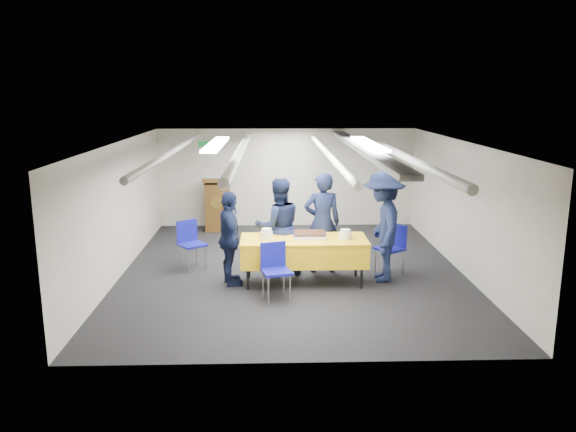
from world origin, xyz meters
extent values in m
plane|color=black|center=(0.00, 0.00, 0.00)|extent=(7.00, 7.00, 0.00)
cube|color=beige|center=(0.00, 3.49, 1.15)|extent=(6.00, 0.02, 2.30)
cube|color=beige|center=(-2.99, 0.00, 1.15)|extent=(0.02, 7.00, 2.30)
cube|color=beige|center=(2.99, 0.00, 1.15)|extent=(0.02, 7.00, 2.30)
cube|color=white|center=(0.00, 0.00, 2.29)|extent=(6.00, 7.00, 0.02)
cylinder|color=silver|center=(-2.00, 0.00, 2.18)|extent=(0.10, 6.90, 0.10)
cylinder|color=silver|center=(-0.90, 0.00, 2.14)|extent=(0.14, 6.90, 0.14)
cylinder|color=silver|center=(0.60, 0.00, 2.10)|extent=(0.10, 6.90, 0.10)
cylinder|color=silver|center=(1.90, 0.00, 2.06)|extent=(0.14, 6.90, 0.14)
cube|color=gray|center=(1.20, 0.00, 2.20)|extent=(0.28, 6.90, 0.08)
cube|color=white|center=(-1.30, 0.00, 2.27)|extent=(0.25, 2.60, 0.04)
cube|color=white|center=(1.30, 0.00, 2.27)|extent=(0.25, 2.60, 0.04)
cube|color=#0C591E|center=(-1.90, 3.47, 1.95)|extent=(0.30, 0.04, 0.12)
cylinder|color=black|center=(-0.76, -0.97, 0.18)|extent=(0.04, 0.04, 0.36)
cylinder|color=black|center=(1.09, -0.97, 0.18)|extent=(0.04, 0.04, 0.36)
cylinder|color=black|center=(-0.76, -0.35, 0.18)|extent=(0.04, 0.04, 0.36)
cylinder|color=black|center=(1.09, -0.35, 0.18)|extent=(0.04, 0.04, 0.36)
cube|color=yellow|center=(0.16, -0.66, 0.54)|extent=(2.07, 0.84, 0.39)
cube|color=yellow|center=(0.16, -0.66, 0.76)|extent=(2.09, 0.86, 0.03)
cube|color=white|center=(0.26, -0.60, 0.80)|extent=(0.53, 0.42, 0.06)
cube|color=black|center=(0.26, -0.60, 0.85)|extent=(0.51, 0.40, 0.03)
sphere|color=#0F178E|center=(0.03, -0.79, 0.85)|extent=(0.04, 0.04, 0.04)
sphere|color=#0F178E|center=(0.03, -0.41, 0.85)|extent=(0.04, 0.04, 0.04)
sphere|color=#0F178E|center=(0.14, -0.79, 0.85)|extent=(0.04, 0.04, 0.04)
sphere|color=#0F178E|center=(0.14, -0.41, 0.85)|extent=(0.04, 0.04, 0.04)
sphere|color=#0F178E|center=(0.26, -0.79, 0.85)|extent=(0.04, 0.04, 0.04)
sphere|color=#0F178E|center=(0.26, -0.41, 0.85)|extent=(0.04, 0.04, 0.04)
sphere|color=#0F178E|center=(0.38, -0.79, 0.85)|extent=(0.04, 0.04, 0.04)
sphere|color=#0F178E|center=(0.38, -0.41, 0.85)|extent=(0.04, 0.04, 0.04)
sphere|color=#0F178E|center=(0.49, -0.79, 0.85)|extent=(0.04, 0.04, 0.04)
sphere|color=#0F178E|center=(0.49, -0.41, 0.85)|extent=(0.04, 0.04, 0.04)
sphere|color=#0F178E|center=(0.00, -0.70, 0.85)|extent=(0.04, 0.04, 0.04)
sphere|color=#0F178E|center=(0.51, -0.70, 0.85)|extent=(0.04, 0.04, 0.04)
sphere|color=#0F178E|center=(0.00, -0.60, 0.85)|extent=(0.04, 0.04, 0.04)
sphere|color=#0F178E|center=(0.51, -0.60, 0.85)|extent=(0.04, 0.04, 0.04)
sphere|color=#0F178E|center=(0.00, -0.51, 0.85)|extent=(0.04, 0.04, 0.04)
sphere|color=#0F178E|center=(0.51, -0.51, 0.85)|extent=(0.04, 0.04, 0.04)
cylinder|color=white|center=(-0.45, -0.71, 0.84)|extent=(0.20, 0.20, 0.13)
cylinder|color=white|center=(-0.45, -0.71, 0.93)|extent=(0.16, 0.16, 0.05)
cylinder|color=white|center=(0.84, -0.71, 0.82)|extent=(0.21, 0.21, 0.11)
cylinder|color=white|center=(0.84, -0.71, 0.90)|extent=(0.17, 0.17, 0.05)
cube|color=brown|center=(-1.60, 3.05, 0.55)|extent=(0.55, 0.45, 1.10)
cube|color=brown|center=(-1.60, 3.02, 1.15)|extent=(0.62, 0.53, 0.21)
cylinder|color=gold|center=(-1.60, 2.81, 0.70)|extent=(0.28, 0.02, 0.28)
cylinder|color=gray|center=(-0.42, -1.62, 0.21)|extent=(0.02, 0.02, 0.43)
cylinder|color=gray|center=(-0.09, -1.53, 0.21)|extent=(0.02, 0.02, 0.43)
cylinder|color=gray|center=(-0.51, -1.29, 0.21)|extent=(0.02, 0.02, 0.43)
cylinder|color=gray|center=(-0.18, -1.21, 0.21)|extent=(0.02, 0.02, 0.43)
cube|color=#121492|center=(-0.30, -1.41, 0.45)|extent=(0.51, 0.51, 0.04)
cube|color=#121492|center=(-0.35, -1.23, 0.67)|extent=(0.40, 0.14, 0.40)
cylinder|color=gray|center=(1.47, -0.15, 0.21)|extent=(0.02, 0.02, 0.43)
cylinder|color=gray|center=(1.65, -0.44, 0.21)|extent=(0.02, 0.02, 0.43)
cylinder|color=gray|center=(1.75, 0.03, 0.21)|extent=(0.02, 0.02, 0.43)
cylinder|color=gray|center=(1.94, -0.25, 0.21)|extent=(0.02, 0.02, 0.43)
cube|color=#121492|center=(1.70, -0.20, 0.45)|extent=(0.58, 0.58, 0.04)
cube|color=#121492|center=(1.86, -0.10, 0.67)|extent=(0.25, 0.36, 0.40)
cylinder|color=gray|center=(-1.83, -0.07, 0.21)|extent=(0.02, 0.02, 0.43)
cylinder|color=gray|center=(-1.56, 0.13, 0.21)|extent=(0.02, 0.02, 0.43)
cylinder|color=gray|center=(-2.03, 0.21, 0.21)|extent=(0.02, 0.02, 0.43)
cylinder|color=gray|center=(-1.76, 0.41, 0.21)|extent=(0.02, 0.02, 0.43)
cube|color=#121492|center=(-1.80, 0.17, 0.45)|extent=(0.59, 0.59, 0.04)
cube|color=#121492|center=(-1.91, 0.32, 0.67)|extent=(0.35, 0.27, 0.40)
imported|color=black|center=(0.52, -0.05, 0.89)|extent=(0.67, 0.46, 1.79)
imported|color=black|center=(-0.25, -0.17, 0.85)|extent=(0.95, 0.81, 1.70)
imported|color=black|center=(-1.06, -0.70, 0.79)|extent=(0.59, 0.98, 1.57)
imported|color=black|center=(1.50, -0.54, 0.94)|extent=(0.81, 1.27, 1.87)
camera|label=1|loc=(-0.38, -9.61, 3.15)|focal=35.00mm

